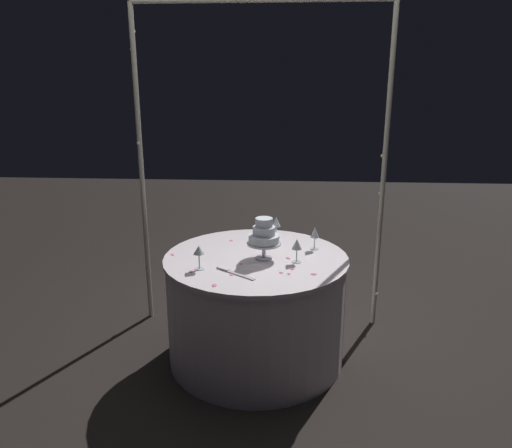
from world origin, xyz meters
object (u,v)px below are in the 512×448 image
object	(u,v)px
wine_glass_0	(199,251)
wine_glass_3	(297,245)
wine_glass_1	(315,233)
main_table	(256,308)
wine_glass_2	(276,223)
cake_knife	(233,272)
decorative_arch	(261,129)
tiered_cake	(264,235)

from	to	relation	value
wine_glass_0	wine_glass_3	world-z (taller)	wine_glass_3
wine_glass_0	wine_glass_1	bearing A→B (deg)	29.79
main_table	wine_glass_2	world-z (taller)	wine_glass_2
wine_glass_0	wine_glass_1	size ratio (longest dim) A/B	0.96
cake_knife	wine_glass_2	bearing A→B (deg)	71.19
wine_glass_2	decorative_arch	bearing A→B (deg)	133.35
cake_knife	main_table	bearing A→B (deg)	67.51
decorative_arch	wine_glass_2	bearing A→B (deg)	-46.65
decorative_arch	wine_glass_1	distance (m)	0.84
wine_glass_3	cake_knife	world-z (taller)	wine_glass_3
wine_glass_2	wine_glass_3	world-z (taller)	wine_glass_3
decorative_arch	wine_glass_1	size ratio (longest dim) A/B	15.07
decorative_arch	wine_glass_2	world-z (taller)	decorative_arch
main_table	wine_glass_0	size ratio (longest dim) A/B	8.02
main_table	wine_glass_0	world-z (taller)	wine_glass_0
wine_glass_1	tiered_cake	bearing A→B (deg)	-148.65
decorative_arch	cake_knife	distance (m)	1.13
wine_glass_3	cake_knife	distance (m)	0.45
decorative_arch	wine_glass_2	xyz separation A→B (m)	(0.12, -0.13, -0.65)
decorative_arch	main_table	distance (m)	1.25
tiered_cake	wine_glass_2	size ratio (longest dim) A/B	1.76
wine_glass_1	decorative_arch	bearing A→B (deg)	136.27
wine_glass_1	cake_knife	distance (m)	0.69
wine_glass_0	tiered_cake	bearing A→B (deg)	28.39
decorative_arch	wine_glass_3	world-z (taller)	decorative_arch
wine_glass_3	tiered_cake	bearing A→B (deg)	166.05
wine_glass_2	cake_knife	bearing A→B (deg)	-108.81
tiered_cake	wine_glass_0	xyz separation A→B (m)	(-0.38, -0.21, -0.04)
main_table	wine_glass_3	bearing A→B (deg)	-17.38
decorative_arch	wine_glass_1	xyz separation A→B (m)	(0.39, -0.37, -0.65)
cake_knife	tiered_cake	bearing A→B (deg)	56.36
decorative_arch	cake_knife	bearing A→B (deg)	-98.24
tiered_cake	wine_glass_1	xyz separation A→B (m)	(0.33, 0.20, -0.04)
main_table	wine_glass_3	xyz separation A→B (m)	(0.26, -0.08, 0.48)
main_table	wine_glass_2	distance (m)	0.64
decorative_arch	main_table	size ratio (longest dim) A/B	1.96
tiered_cake	wine_glass_0	bearing A→B (deg)	-151.61
tiered_cake	wine_glass_1	distance (m)	0.39
decorative_arch	wine_glass_3	bearing A→B (deg)	-67.32
wine_glass_3	cake_knife	xyz separation A→B (m)	(-0.38, -0.21, -0.11)
main_table	wine_glass_2	xyz separation A→B (m)	(0.12, 0.42, 0.48)
decorative_arch	tiered_cake	bearing A→B (deg)	-84.85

